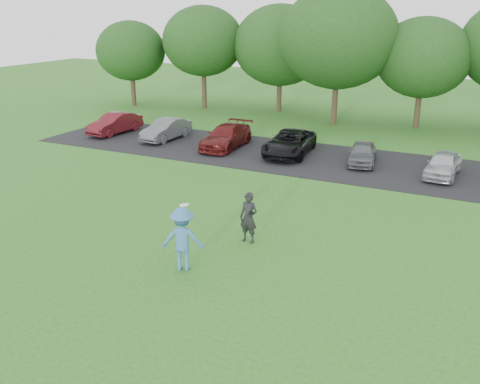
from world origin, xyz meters
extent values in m
plane|color=#27621C|center=(0.00, 0.00, 0.00)|extent=(100.00, 100.00, 0.00)
cube|color=black|center=(0.00, 13.00, 0.01)|extent=(32.00, 6.50, 0.03)
imported|color=teal|center=(-0.10, -0.11, 0.97)|extent=(1.43, 1.16, 1.93)
cylinder|color=white|center=(0.16, -0.36, 2.16)|extent=(0.27, 0.27, 0.08)
imported|color=black|center=(0.81, 2.49, 0.86)|extent=(0.65, 0.46, 1.71)
cube|color=black|center=(0.99, 2.31, 1.11)|extent=(0.15, 0.11, 0.10)
imported|color=#561219|center=(-13.14, 13.18, 0.64)|extent=(1.64, 3.82, 1.22)
imported|color=#525559|center=(-9.48, 13.21, 0.62)|extent=(1.44, 3.64, 1.18)
imported|color=#551212|center=(-5.52, 13.11, 0.64)|extent=(1.87, 4.27, 1.22)
imported|color=black|center=(-1.91, 13.28, 0.65)|extent=(2.50, 4.64, 1.24)
imported|color=#575B5F|center=(1.93, 13.23, 0.56)|extent=(1.78, 3.29, 1.06)
imported|color=#B2B5B9|center=(5.72, 12.78, 0.59)|extent=(1.51, 3.36, 1.12)
cylinder|color=#38281C|center=(-18.00, 21.60, 1.10)|extent=(0.36, 0.36, 2.20)
ellipsoid|color=#214C19|center=(-18.00, 21.60, 4.15)|extent=(5.20, 5.20, 4.42)
cylinder|color=#38281C|center=(-12.50, 23.00, 1.35)|extent=(0.36, 0.36, 2.70)
ellipsoid|color=#214C19|center=(-12.50, 23.00, 4.93)|extent=(5.94, 5.94, 5.05)
cylinder|color=#38281C|center=(-7.00, 24.40, 1.10)|extent=(0.36, 0.36, 2.20)
ellipsoid|color=#214C19|center=(-7.00, 24.40, 4.71)|extent=(6.68, 6.68, 5.68)
cylinder|color=#38281C|center=(-2.00, 21.60, 1.35)|extent=(0.36, 0.36, 2.70)
ellipsoid|color=#214C19|center=(-2.00, 21.60, 5.48)|extent=(7.42, 7.42, 6.31)
cylinder|color=#38281C|center=(3.00, 23.00, 1.10)|extent=(0.36, 0.36, 2.20)
ellipsoid|color=#214C19|center=(3.00, 23.00, 4.36)|extent=(5.76, 5.76, 4.90)
camera|label=1|loc=(7.62, -12.13, 7.39)|focal=40.00mm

